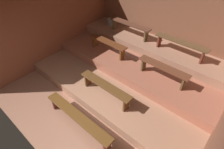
% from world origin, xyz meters
% --- Properties ---
extents(ground, '(6.48, 5.74, 0.08)m').
position_xyz_m(ground, '(0.00, 2.47, -0.04)').
color(ground, '#98664F').
extents(wall_back, '(6.48, 0.06, 2.79)m').
position_xyz_m(wall_back, '(0.00, 4.97, 1.39)').
color(wall_back, brown).
rests_on(wall_back, ground).
extents(wall_left, '(0.06, 5.74, 2.79)m').
position_xyz_m(wall_left, '(-2.87, 2.47, 1.39)').
color(wall_left, brown).
rests_on(wall_left, ground).
extents(platform_lower, '(5.68, 3.73, 0.28)m').
position_xyz_m(platform_lower, '(0.00, 3.07, 0.14)').
color(platform_lower, '#A47155').
rests_on(platform_lower, ground).
extents(platform_middle, '(5.68, 2.44, 0.28)m').
position_xyz_m(platform_middle, '(0.00, 3.72, 0.43)').
color(platform_middle, '#A15C45').
rests_on(platform_middle, platform_lower).
extents(platform_upper, '(5.68, 1.13, 0.28)m').
position_xyz_m(platform_upper, '(0.00, 4.37, 0.71)').
color(platform_upper, '#A47258').
rests_on(platform_upper, platform_middle).
extents(bench_floor_center, '(2.21, 0.27, 0.45)m').
position_xyz_m(bench_floor_center, '(0.18, 0.71, 0.37)').
color(bench_floor_center, brown).
rests_on(bench_floor_center, ground).
extents(bench_lower_center, '(1.70, 0.27, 0.45)m').
position_xyz_m(bench_lower_center, '(0.14, 1.77, 0.64)').
color(bench_lower_center, brown).
rests_on(bench_lower_center, platform_lower).
extents(bench_middle_left, '(1.53, 0.27, 0.45)m').
position_xyz_m(bench_middle_left, '(-1.07, 3.20, 0.92)').
color(bench_middle_left, brown).
rests_on(bench_middle_left, platform_middle).
extents(bench_middle_right, '(1.53, 0.27, 0.45)m').
position_xyz_m(bench_middle_right, '(1.07, 3.20, 0.92)').
color(bench_middle_right, brown).
rests_on(bench_middle_right, platform_middle).
extents(bench_upper_left, '(1.70, 0.27, 0.45)m').
position_xyz_m(bench_upper_left, '(-1.00, 4.33, 1.21)').
color(bench_upper_left, brown).
rests_on(bench_upper_left, platform_upper).
extents(bench_upper_right, '(1.70, 0.27, 0.45)m').
position_xyz_m(bench_upper_right, '(1.00, 4.33, 1.21)').
color(bench_upper_right, brown).
rests_on(bench_upper_right, platform_upper).
extents(pail_upper, '(0.27, 0.27, 0.25)m').
position_xyz_m(pail_upper, '(-2.14, 4.52, 0.98)').
color(pail_upper, gray).
rests_on(pail_upper, platform_upper).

